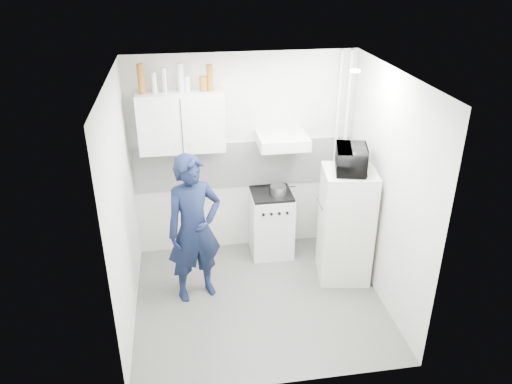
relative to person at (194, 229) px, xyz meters
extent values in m
plane|color=#53554B|center=(0.69, -0.24, -0.87)|extent=(2.80, 2.80, 0.00)
plane|color=white|center=(0.69, -0.24, 1.73)|extent=(2.80, 2.80, 0.00)
plane|color=silver|center=(0.69, 1.01, 0.43)|extent=(2.80, 0.00, 2.80)
plane|color=silver|center=(-0.71, -0.24, 0.43)|extent=(0.00, 2.60, 2.60)
plane|color=silver|center=(2.09, -0.24, 0.43)|extent=(0.00, 2.60, 2.60)
imported|color=black|center=(0.00, 0.00, 0.00)|extent=(0.74, 0.60, 1.75)
cube|color=silver|center=(1.01, 0.76, -0.45)|extent=(0.53, 0.53, 0.85)
cube|color=silver|center=(1.79, 0.11, -0.17)|extent=(0.66, 0.66, 1.41)
cube|color=black|center=(1.01, 0.76, -0.01)|extent=(0.51, 0.51, 0.03)
cylinder|color=silver|center=(1.09, 0.71, 0.06)|extent=(0.20, 0.20, 0.11)
imported|color=black|center=(1.79, 0.11, 0.68)|extent=(0.57, 0.46, 0.28)
cylinder|color=brown|center=(-0.47, 0.83, 1.49)|extent=(0.08, 0.08, 0.33)
cylinder|color=#B2B7BC|center=(-0.33, 0.83, 1.44)|extent=(0.06, 0.06, 0.24)
cylinder|color=silver|center=(-0.22, 0.83, 1.47)|extent=(0.07, 0.07, 0.28)
cylinder|color=#B2B7BC|center=(-0.03, 0.83, 1.49)|extent=(0.07, 0.07, 0.33)
cylinder|color=#B2B7BC|center=(0.03, 0.83, 1.42)|extent=(0.07, 0.07, 0.18)
cylinder|color=brown|center=(0.22, 0.83, 1.41)|extent=(0.09, 0.09, 0.17)
cylinder|color=brown|center=(0.29, 0.83, 1.47)|extent=(0.07, 0.07, 0.30)
cube|color=silver|center=(-0.06, 0.83, 0.98)|extent=(1.00, 0.35, 0.70)
cube|color=silver|center=(1.14, 0.76, 0.70)|extent=(0.60, 0.50, 0.14)
cube|color=white|center=(0.69, 0.99, 0.33)|extent=(2.74, 0.03, 0.60)
cylinder|color=silver|center=(1.99, 0.93, 0.43)|extent=(0.05, 0.05, 2.60)
cylinder|color=silver|center=(1.87, 0.93, 0.43)|extent=(0.04, 0.04, 2.60)
cylinder|color=white|center=(1.69, -0.04, 1.70)|extent=(0.10, 0.10, 0.02)
camera|label=1|loc=(-0.07, -4.82, 2.79)|focal=35.00mm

